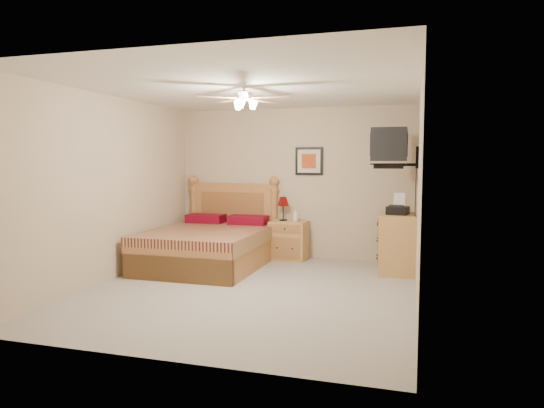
{
  "coord_description": "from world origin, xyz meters",
  "views": [
    {
      "loc": [
        1.95,
        -5.65,
        1.61
      ],
      "look_at": [
        0.02,
        0.9,
        1.01
      ],
      "focal_mm": 32.0,
      "sensor_mm": 36.0,
      "label": 1
    }
  ],
  "objects": [
    {
      "name": "magazine_upper",
      "position": [
        1.71,
        1.76,
        0.9
      ],
      "size": [
        0.25,
        0.31,
        0.02
      ],
      "primitive_type": "imported",
      "rotation": [
        0.0,
        0.0,
        -0.23
      ],
      "color": "tan",
      "rests_on": "magazine_lower"
    },
    {
      "name": "magazine_lower",
      "position": [
        1.69,
        1.74,
        0.87
      ],
      "size": [
        0.23,
        0.27,
        0.02
      ],
      "primitive_type": "imported",
      "rotation": [
        0.0,
        0.0,
        0.25
      ],
      "color": "beige",
      "rests_on": "dresser"
    },
    {
      "name": "lotion_bottle",
      "position": [
        0.1,
        1.97,
        0.74
      ],
      "size": [
        0.08,
        0.09,
        0.21
      ],
      "primitive_type": "imported",
      "rotation": [
        0.0,
        0.0,
        -0.03
      ],
      "color": "silver",
      "rests_on": "nightstand"
    },
    {
      "name": "ceiling",
      "position": [
        0.0,
        0.0,
        2.5
      ],
      "size": [
        4.0,
        4.5,
        0.04
      ],
      "primitive_type": "cube",
      "color": "white",
      "rests_on": "ground"
    },
    {
      "name": "dresser",
      "position": [
        1.73,
        1.51,
        0.43
      ],
      "size": [
        0.54,
        0.76,
        0.86
      ],
      "primitive_type": "cube",
      "rotation": [
        0.0,
        0.0,
        0.05
      ],
      "color": "#A5763C",
      "rests_on": "ground"
    },
    {
      "name": "bed",
      "position": [
        -1.07,
        1.12,
        0.69
      ],
      "size": [
        1.62,
        2.13,
        1.37
      ],
      "primitive_type": null,
      "rotation": [
        0.0,
        0.0,
        -0.0
      ],
      "color": "#A45E31",
      "rests_on": "ground"
    },
    {
      "name": "ceiling_fan",
      "position": [
        0.0,
        -0.2,
        2.36
      ],
      "size": [
        1.14,
        1.14,
        0.28
      ],
      "primitive_type": null,
      "color": "white",
      "rests_on": "ceiling"
    },
    {
      "name": "wall_right",
      "position": [
        2.0,
        0.0,
        1.25
      ],
      "size": [
        0.04,
        4.5,
        2.5
      ],
      "primitive_type": "cube",
      "color": "#C1AC8E",
      "rests_on": "ground"
    },
    {
      "name": "floor",
      "position": [
        0.0,
        0.0,
        0.0
      ],
      "size": [
        4.5,
        4.5,
        0.0
      ],
      "primitive_type": "plane",
      "color": "gray",
      "rests_on": "ground"
    },
    {
      "name": "wall_back",
      "position": [
        0.0,
        2.25,
        1.25
      ],
      "size": [
        4.0,
        0.04,
        2.5
      ],
      "primitive_type": "cube",
      "color": "#C1AC8E",
      "rests_on": "ground"
    },
    {
      "name": "wall_left",
      "position": [
        -2.0,
        0.0,
        1.25
      ],
      "size": [
        0.04,
        4.5,
        2.5
      ],
      "primitive_type": "cube",
      "color": "#C1AC8E",
      "rests_on": "ground"
    },
    {
      "name": "wall_front",
      "position": [
        0.0,
        -2.25,
        1.25
      ],
      "size": [
        4.0,
        0.04,
        2.5
      ],
      "primitive_type": "cube",
      "color": "#C1AC8E",
      "rests_on": "ground"
    },
    {
      "name": "framed_picture",
      "position": [
        0.27,
        2.23,
        1.62
      ],
      "size": [
        0.46,
        0.04,
        0.46
      ],
      "primitive_type": "cube",
      "color": "black",
      "rests_on": "wall_back"
    },
    {
      "name": "nightstand",
      "position": [
        -0.02,
        2.0,
        0.32
      ],
      "size": [
        0.6,
        0.46,
        0.64
      ],
      "primitive_type": "cube",
      "rotation": [
        0.0,
        0.0,
        -0.03
      ],
      "color": "#B47D47",
      "rests_on": "ground"
    },
    {
      "name": "table_lamp",
      "position": [
        -0.13,
        2.05,
        0.84
      ],
      "size": [
        0.26,
        0.26,
        0.4
      ],
      "primitive_type": null,
      "rotation": [
        0.0,
        0.0,
        -0.25
      ],
      "color": "#5A0504",
      "rests_on": "nightstand"
    },
    {
      "name": "wall_tv",
      "position": [
        1.75,
        1.34,
        1.81
      ],
      "size": [
        0.56,
        0.46,
        0.58
      ],
      "primitive_type": null,
      "color": "black",
      "rests_on": "wall_right"
    },
    {
      "name": "fax_machine",
      "position": [
        1.73,
        1.42,
        1.01
      ],
      "size": [
        0.33,
        0.35,
        0.3
      ],
      "primitive_type": null,
      "rotation": [
        0.0,
        0.0,
        -0.18
      ],
      "color": "black",
      "rests_on": "dresser"
    }
  ]
}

